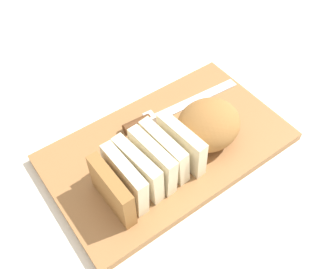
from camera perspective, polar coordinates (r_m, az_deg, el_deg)
The scene contains 8 objects.
ground_plane at distance 0.72m, azimuth 0.00°, elevation -2.43°, with size 3.00×3.00×0.00m, color silver.
cutting_board at distance 0.71m, azimuth 0.00°, elevation -1.99°, with size 0.45×0.27×0.02m, color #9E6B3D.
bread_loaf at distance 0.66m, azimuth 1.65°, elevation -1.47°, with size 0.29×0.13×0.08m.
bread_knife at distance 0.75m, azimuth -1.70°, elevation 2.90°, with size 0.27×0.04×0.02m.
crumb_near_knife at distance 0.70m, azimuth -5.65°, elevation -2.46°, with size 0.00×0.00×0.00m, color #996633.
crumb_near_loaf at distance 0.71m, azimuth -3.50°, elevation -0.70°, with size 0.00×0.00×0.00m, color #996633.
crumb_stray_left at distance 0.69m, azimuth 0.46°, elevation -3.09°, with size 0.01×0.01×0.01m, color #996633.
crumb_stray_right at distance 0.69m, azimuth 2.91°, elevation -3.06°, with size 0.01×0.01×0.01m, color #996633.
Camera 1 is at (0.26, 0.35, 0.58)m, focal length 39.85 mm.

